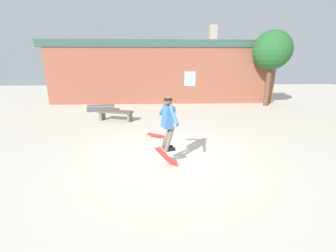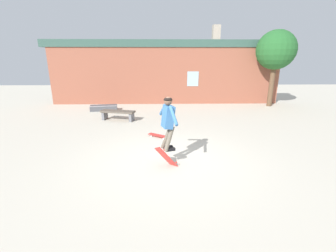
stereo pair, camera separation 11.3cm
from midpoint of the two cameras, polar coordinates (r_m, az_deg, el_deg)
ground_plane at (r=6.38m, az=0.11°, el=-8.69°), size 40.00×40.00×0.00m
building_backdrop at (r=14.45m, az=-1.49°, el=13.71°), size 15.01×0.52×4.72m
tree_right at (r=14.96m, az=24.71°, el=16.98°), size 2.22×2.22×4.38m
park_bench at (r=10.67m, az=-13.47°, el=3.09°), size 1.66×0.85×0.46m
skate_ledge at (r=13.03m, az=-16.89°, el=4.38°), size 1.51×0.76×0.30m
skater at (r=5.70m, az=-0.55°, el=1.76°), size 0.47×1.21×1.41m
skateboard_flipping at (r=5.96m, az=-0.80°, el=-8.11°), size 0.65×0.29×0.72m
skateboard_resting at (r=8.17m, az=-3.04°, el=-2.44°), size 0.83×0.64×0.08m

